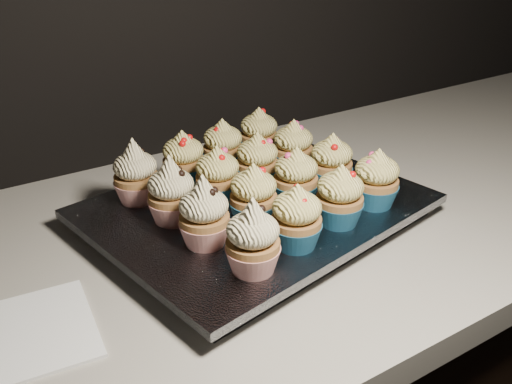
# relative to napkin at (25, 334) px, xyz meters

# --- Properties ---
(worktop) EXTENTS (2.44, 0.64, 0.04)m
(worktop) POSITION_rel_napkin_xyz_m (0.48, 0.08, -0.02)
(worktop) COLOR beige
(worktop) RESTS_ON cabinet
(napkin) EXTENTS (0.15, 0.15, 0.00)m
(napkin) POSITION_rel_napkin_xyz_m (0.00, 0.00, 0.00)
(napkin) COLOR white
(napkin) RESTS_ON worktop
(baking_tray) EXTENTS (0.45, 0.37, 0.02)m
(baking_tray) POSITION_rel_napkin_xyz_m (0.33, 0.07, 0.01)
(baking_tray) COLOR black
(baking_tray) RESTS_ON worktop
(foil_lining) EXTENTS (0.49, 0.41, 0.01)m
(foil_lining) POSITION_rel_napkin_xyz_m (0.33, 0.07, 0.03)
(foil_lining) COLOR silver
(foil_lining) RESTS_ON baking_tray
(cupcake_0) EXTENTS (0.06, 0.06, 0.10)m
(cupcake_0) POSITION_rel_napkin_xyz_m (0.24, -0.07, 0.07)
(cupcake_0) COLOR #A32016
(cupcake_0) RESTS_ON foil_lining
(cupcake_1) EXTENTS (0.06, 0.06, 0.08)m
(cupcake_1) POSITION_rel_napkin_xyz_m (0.31, -0.05, 0.07)
(cupcake_1) COLOR #1C5D83
(cupcake_1) RESTS_ON foil_lining
(cupcake_2) EXTENTS (0.06, 0.06, 0.08)m
(cupcake_2) POSITION_rel_napkin_xyz_m (0.39, -0.04, 0.07)
(cupcake_2) COLOR #1C5D83
(cupcake_2) RESTS_ON foil_lining
(cupcake_3) EXTENTS (0.06, 0.06, 0.08)m
(cupcake_3) POSITION_rel_napkin_xyz_m (0.47, -0.02, 0.07)
(cupcake_3) COLOR #1C5D83
(cupcake_3) RESTS_ON foil_lining
(cupcake_4) EXTENTS (0.06, 0.06, 0.10)m
(cupcake_4) POSITION_rel_napkin_xyz_m (0.22, 0.01, 0.07)
(cupcake_4) COLOR #A32016
(cupcake_4) RESTS_ON foil_lining
(cupcake_5) EXTENTS (0.06, 0.06, 0.08)m
(cupcake_5) POSITION_rel_napkin_xyz_m (0.30, 0.03, 0.07)
(cupcake_5) COLOR #1C5D83
(cupcake_5) RESTS_ON foil_lining
(cupcake_6) EXTENTS (0.06, 0.06, 0.08)m
(cupcake_6) POSITION_rel_napkin_xyz_m (0.38, 0.04, 0.07)
(cupcake_6) COLOR #1C5D83
(cupcake_6) RESTS_ON foil_lining
(cupcake_7) EXTENTS (0.06, 0.06, 0.08)m
(cupcake_7) POSITION_rel_napkin_xyz_m (0.45, 0.05, 0.07)
(cupcake_7) COLOR #1C5D83
(cupcake_7) RESTS_ON foil_lining
(cupcake_8) EXTENTS (0.06, 0.06, 0.10)m
(cupcake_8) POSITION_rel_napkin_xyz_m (0.21, 0.09, 0.07)
(cupcake_8) COLOR #A32016
(cupcake_8) RESTS_ON foil_lining
(cupcake_9) EXTENTS (0.06, 0.06, 0.08)m
(cupcake_9) POSITION_rel_napkin_xyz_m (0.29, 0.10, 0.07)
(cupcake_9) COLOR #1C5D83
(cupcake_9) RESTS_ON foil_lining
(cupcake_10) EXTENTS (0.06, 0.06, 0.08)m
(cupcake_10) POSITION_rel_napkin_xyz_m (0.36, 0.11, 0.07)
(cupcake_10) COLOR #1C5D83
(cupcake_10) RESTS_ON foil_lining
(cupcake_11) EXTENTS (0.06, 0.06, 0.08)m
(cupcake_11) POSITION_rel_napkin_xyz_m (0.44, 0.13, 0.07)
(cupcake_11) COLOR #1C5D83
(cupcake_11) RESTS_ON foil_lining
(cupcake_12) EXTENTS (0.06, 0.06, 0.10)m
(cupcake_12) POSITION_rel_napkin_xyz_m (0.20, 0.16, 0.07)
(cupcake_12) COLOR #A32016
(cupcake_12) RESTS_ON foil_lining
(cupcake_13) EXTENTS (0.06, 0.06, 0.08)m
(cupcake_13) POSITION_rel_napkin_xyz_m (0.28, 0.18, 0.07)
(cupcake_13) COLOR #1C5D83
(cupcake_13) RESTS_ON foil_lining
(cupcake_14) EXTENTS (0.06, 0.06, 0.08)m
(cupcake_14) POSITION_rel_napkin_xyz_m (0.35, 0.19, 0.07)
(cupcake_14) COLOR #1C5D83
(cupcake_14) RESTS_ON foil_lining
(cupcake_15) EXTENTS (0.06, 0.06, 0.08)m
(cupcake_15) POSITION_rel_napkin_xyz_m (0.43, 0.20, 0.07)
(cupcake_15) COLOR #1C5D83
(cupcake_15) RESTS_ON foil_lining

